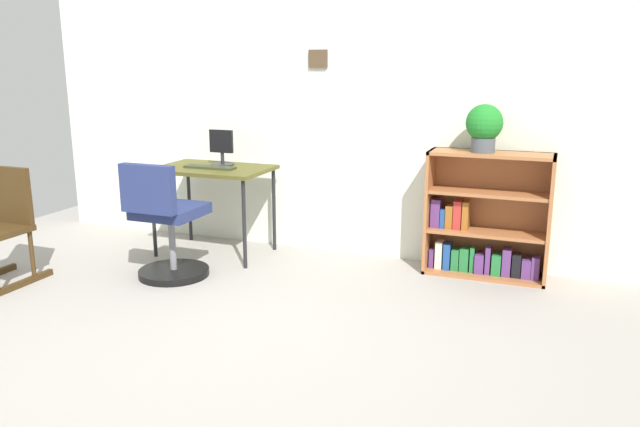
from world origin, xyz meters
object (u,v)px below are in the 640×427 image
desk (213,175)px  bookshelf_low (485,222)px  monitor (222,149)px  keyboard (210,167)px  potted_plant_on_shelf (484,126)px  office_chair (166,228)px

desk → bookshelf_low: size_ratio=0.98×
monitor → keyboard: size_ratio=0.69×
bookshelf_low → potted_plant_on_shelf: potted_plant_on_shelf is taller
keyboard → office_chair: 0.71m
office_chair → keyboard: bearing=89.0°
office_chair → bookshelf_low: bearing=23.9°
monitor → keyboard: 0.21m
desk → bookshelf_low: 2.17m
monitor → keyboard: (-0.02, -0.17, -0.12)m
desk → keyboard: 0.10m
desk → monitor: size_ratio=3.11×
desk → potted_plant_on_shelf: bearing=5.9°
desk → keyboard: keyboard is taller
monitor → keyboard: bearing=-95.2°
monitor → bookshelf_low: 2.17m
bookshelf_low → desk: bearing=-172.8°
monitor → potted_plant_on_shelf: potted_plant_on_shelf is taller
desk → monitor: 0.23m
office_chair → desk: bearing=89.8°
desk → monitor: (0.02, 0.11, 0.20)m
desk → office_chair: bearing=-90.2°
office_chair → potted_plant_on_shelf: bearing=23.0°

